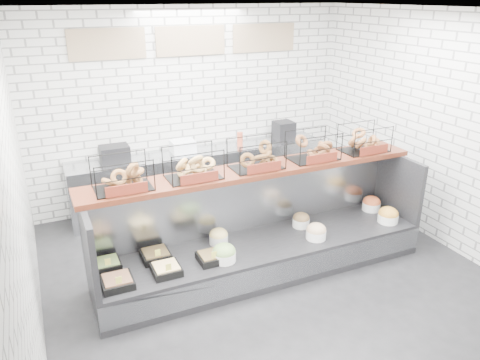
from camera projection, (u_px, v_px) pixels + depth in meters
name	position (u px, v px, depth m)	size (l,w,h in m)	color
ground	(275.00, 283.00, 5.45)	(5.50, 5.50, 0.00)	black
room_shell	(254.00, 98.00, 5.20)	(5.02, 5.51, 3.01)	silver
display_case	(261.00, 245.00, 5.62)	(4.00, 0.90, 1.20)	black
bagel_shelf	(257.00, 158.00, 5.38)	(4.10, 0.50, 0.40)	#3B160C
prep_counter	(202.00, 177.00, 7.33)	(4.00, 0.60, 1.20)	#93969B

